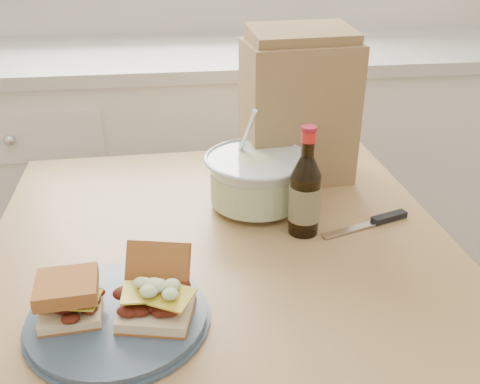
{
  "coord_description": "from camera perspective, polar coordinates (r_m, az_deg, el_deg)",
  "views": [
    {
      "loc": [
        -0.01,
        -0.19,
        1.34
      ],
      "look_at": [
        0.12,
        0.77,
        0.85
      ],
      "focal_mm": 40.0,
      "sensor_mm": 36.0,
      "label": 1
    }
  ],
  "objects": [
    {
      "name": "sandwich_right",
      "position": [
        0.87,
        -8.89,
        -10.44
      ],
      "size": [
        0.13,
        0.17,
        0.09
      ],
      "rotation": [
        0.0,
        0.0,
        -0.23
      ],
      "color": "beige",
      "rests_on": "plate"
    },
    {
      "name": "dining_table",
      "position": [
        1.15,
        -1.85,
        -9.7
      ],
      "size": [
        0.94,
        0.94,
        0.77
      ],
      "rotation": [
        0.0,
        0.0,
        0.02
      ],
      "color": "#A6764E",
      "rests_on": "ground"
    },
    {
      "name": "plate",
      "position": [
        0.9,
        -12.87,
        -12.93
      ],
      "size": [
        0.28,
        0.28,
        0.02
      ],
      "primitive_type": "cylinder",
      "color": "#3C4E61",
      "rests_on": "dining_table"
    },
    {
      "name": "cabinet_run",
      "position": [
        2.08,
        -6.63,
        2.24
      ],
      "size": [
        2.5,
        0.64,
        0.94
      ],
      "color": "white",
      "rests_on": "ground"
    },
    {
      "name": "paper_bag",
      "position": [
        1.29,
        6.21,
        8.41
      ],
      "size": [
        0.27,
        0.19,
        0.33
      ],
      "primitive_type": "cube",
      "rotation": [
        0.0,
        0.0,
        0.09
      ],
      "color": "olive",
      "rests_on": "dining_table"
    },
    {
      "name": "sandwich_left",
      "position": [
        0.88,
        -17.8,
        -10.73
      ],
      "size": [
        0.1,
        0.09,
        0.07
      ],
      "rotation": [
        0.0,
        0.0,
        0.07
      ],
      "color": "beige",
      "rests_on": "plate"
    },
    {
      "name": "knife",
      "position": [
        1.17,
        14.62,
        -2.94
      ],
      "size": [
        0.2,
        0.08,
        0.01
      ],
      "rotation": [
        0.0,
        0.0,
        0.32
      ],
      "color": "silver",
      "rests_on": "dining_table"
    },
    {
      "name": "coleslaw_bowl",
      "position": [
        1.18,
        1.77,
        1.1
      ],
      "size": [
        0.23,
        0.23,
        0.23
      ],
      "color": "silver",
      "rests_on": "dining_table"
    },
    {
      "name": "beer_bottle",
      "position": [
        1.07,
        6.95,
        -0.25
      ],
      "size": [
        0.06,
        0.06,
        0.23
      ],
      "rotation": [
        0.0,
        0.0,
        0.29
      ],
      "color": "black",
      "rests_on": "dining_table"
    }
  ]
}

